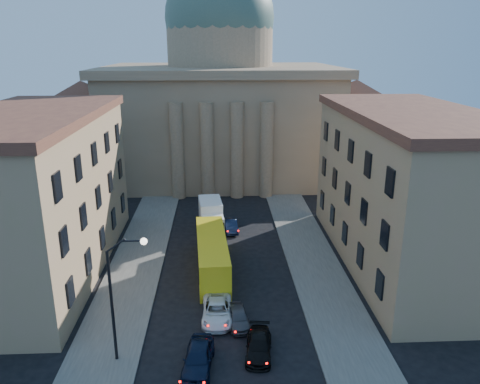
% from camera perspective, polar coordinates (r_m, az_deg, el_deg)
% --- Properties ---
extents(sidewalk_left, '(5.00, 60.00, 0.15)m').
position_cam_1_polar(sidewalk_left, '(42.65, -13.42, -11.09)').
color(sidewalk_left, '#54534D').
rests_on(sidewalk_left, ground).
extents(sidewalk_right, '(5.00, 60.00, 0.15)m').
position_cam_1_polar(sidewalk_right, '(42.87, 9.94, -10.69)').
color(sidewalk_right, '#54534D').
rests_on(sidewalk_right, ground).
extents(church, '(68.02, 28.76, 36.60)m').
position_cam_1_polar(church, '(74.70, -2.37, 11.18)').
color(church, '#816B4F').
rests_on(church, ground).
extents(building_left, '(11.60, 26.60, 14.70)m').
position_cam_1_polar(building_left, '(45.77, -23.70, -0.14)').
color(building_left, '#A27E5F').
rests_on(building_left, ground).
extents(building_right, '(11.60, 26.60, 14.70)m').
position_cam_1_polar(building_right, '(46.18, 19.70, 0.47)').
color(building_right, '#A27E5F').
rests_on(building_right, ground).
extents(street_lamp, '(2.62, 0.44, 8.83)m').
position_cam_1_polar(street_lamp, '(31.30, -14.54, -11.48)').
color(street_lamp, black).
rests_on(street_lamp, ground).
extents(car_left_near, '(2.28, 4.73, 1.56)m').
position_cam_1_polar(car_left_near, '(32.30, -5.11, -19.45)').
color(car_left_near, black).
rests_on(car_left_near, ground).
extents(car_left_mid, '(2.30, 4.91, 1.36)m').
position_cam_1_polar(car_left_mid, '(36.98, -2.82, -14.29)').
color(car_left_mid, white).
rests_on(car_left_mid, ground).
extents(car_right_mid, '(2.20, 4.42, 1.23)m').
position_cam_1_polar(car_right_mid, '(33.49, 2.30, -18.20)').
color(car_right_mid, black).
rests_on(car_right_mid, ground).
extents(car_right_far, '(1.94, 3.89, 1.27)m').
position_cam_1_polar(car_right_far, '(36.32, -0.20, -15.00)').
color(car_right_far, '#444348').
rests_on(car_right_far, ground).
extents(car_right_distant, '(1.61, 3.95, 1.28)m').
position_cam_1_polar(car_right_distant, '(52.87, -1.11, -4.13)').
color(car_right_distant, black).
rests_on(car_right_distant, ground).
extents(city_bus, '(3.34, 11.67, 3.25)m').
position_cam_1_polar(city_bus, '(43.56, -3.43, -7.51)').
color(city_bus, yellow).
rests_on(city_bus, ground).
extents(box_truck, '(2.98, 6.31, 3.36)m').
position_cam_1_polar(box_truck, '(52.78, -3.53, -3.09)').
color(box_truck, white).
rests_on(box_truck, ground).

